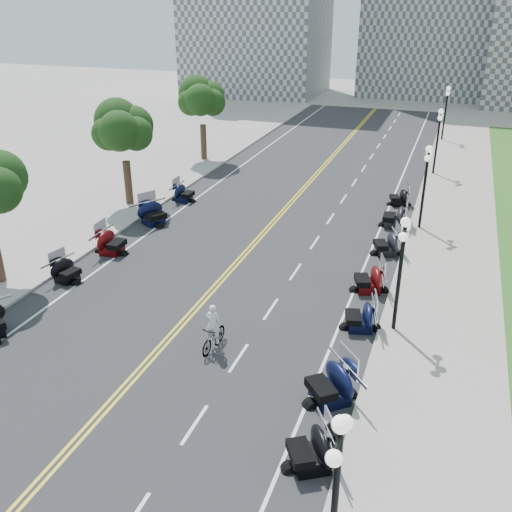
% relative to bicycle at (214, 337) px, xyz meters
% --- Properties ---
extents(ground, '(160.00, 160.00, 0.00)m').
position_rel_bicycle_xyz_m(ground, '(-2.04, -0.27, -0.56)').
color(ground, gray).
extents(road, '(16.00, 90.00, 0.01)m').
position_rel_bicycle_xyz_m(road, '(-2.04, 9.73, -0.55)').
color(road, '#333335').
rests_on(road, ground).
extents(centerline_yellow_a, '(0.12, 90.00, 0.00)m').
position_rel_bicycle_xyz_m(centerline_yellow_a, '(-2.16, 9.73, -0.54)').
color(centerline_yellow_a, yellow).
rests_on(centerline_yellow_a, road).
extents(centerline_yellow_b, '(0.12, 90.00, 0.00)m').
position_rel_bicycle_xyz_m(centerline_yellow_b, '(-1.92, 9.73, -0.54)').
color(centerline_yellow_b, yellow).
rests_on(centerline_yellow_b, road).
extents(edge_line_north, '(0.12, 90.00, 0.00)m').
position_rel_bicycle_xyz_m(edge_line_north, '(4.36, 9.73, -0.54)').
color(edge_line_north, white).
rests_on(edge_line_north, road).
extents(edge_line_south, '(0.12, 90.00, 0.00)m').
position_rel_bicycle_xyz_m(edge_line_south, '(-8.44, 9.73, -0.54)').
color(edge_line_south, white).
rests_on(edge_line_south, road).
extents(lane_dash_5, '(0.12, 2.00, 0.00)m').
position_rel_bicycle_xyz_m(lane_dash_5, '(1.16, -4.27, -0.54)').
color(lane_dash_5, white).
rests_on(lane_dash_5, road).
extents(lane_dash_6, '(0.12, 2.00, 0.00)m').
position_rel_bicycle_xyz_m(lane_dash_6, '(1.16, -0.27, -0.54)').
color(lane_dash_6, white).
rests_on(lane_dash_6, road).
extents(lane_dash_7, '(0.12, 2.00, 0.00)m').
position_rel_bicycle_xyz_m(lane_dash_7, '(1.16, 3.73, -0.54)').
color(lane_dash_7, white).
rests_on(lane_dash_7, road).
extents(lane_dash_8, '(0.12, 2.00, 0.00)m').
position_rel_bicycle_xyz_m(lane_dash_8, '(1.16, 7.73, -0.54)').
color(lane_dash_8, white).
rests_on(lane_dash_8, road).
extents(lane_dash_9, '(0.12, 2.00, 0.00)m').
position_rel_bicycle_xyz_m(lane_dash_9, '(1.16, 11.73, -0.54)').
color(lane_dash_9, white).
rests_on(lane_dash_9, road).
extents(lane_dash_10, '(0.12, 2.00, 0.00)m').
position_rel_bicycle_xyz_m(lane_dash_10, '(1.16, 15.73, -0.54)').
color(lane_dash_10, white).
rests_on(lane_dash_10, road).
extents(lane_dash_11, '(0.12, 2.00, 0.00)m').
position_rel_bicycle_xyz_m(lane_dash_11, '(1.16, 19.73, -0.54)').
color(lane_dash_11, white).
rests_on(lane_dash_11, road).
extents(lane_dash_12, '(0.12, 2.00, 0.00)m').
position_rel_bicycle_xyz_m(lane_dash_12, '(1.16, 23.73, -0.54)').
color(lane_dash_12, white).
rests_on(lane_dash_12, road).
extents(lane_dash_13, '(0.12, 2.00, 0.00)m').
position_rel_bicycle_xyz_m(lane_dash_13, '(1.16, 27.73, -0.54)').
color(lane_dash_13, white).
rests_on(lane_dash_13, road).
extents(lane_dash_14, '(0.12, 2.00, 0.00)m').
position_rel_bicycle_xyz_m(lane_dash_14, '(1.16, 31.73, -0.54)').
color(lane_dash_14, white).
rests_on(lane_dash_14, road).
extents(lane_dash_15, '(0.12, 2.00, 0.00)m').
position_rel_bicycle_xyz_m(lane_dash_15, '(1.16, 35.73, -0.54)').
color(lane_dash_15, white).
rests_on(lane_dash_15, road).
extents(lane_dash_16, '(0.12, 2.00, 0.00)m').
position_rel_bicycle_xyz_m(lane_dash_16, '(1.16, 39.73, -0.54)').
color(lane_dash_16, white).
rests_on(lane_dash_16, road).
extents(lane_dash_17, '(0.12, 2.00, 0.00)m').
position_rel_bicycle_xyz_m(lane_dash_17, '(1.16, 43.73, -0.54)').
color(lane_dash_17, white).
rests_on(lane_dash_17, road).
extents(lane_dash_18, '(0.12, 2.00, 0.00)m').
position_rel_bicycle_xyz_m(lane_dash_18, '(1.16, 47.73, -0.54)').
color(lane_dash_18, white).
rests_on(lane_dash_18, road).
extents(lane_dash_19, '(0.12, 2.00, 0.00)m').
position_rel_bicycle_xyz_m(lane_dash_19, '(1.16, 51.73, -0.54)').
color(lane_dash_19, white).
rests_on(lane_dash_19, road).
extents(sidewalk_north, '(5.00, 90.00, 0.15)m').
position_rel_bicycle_xyz_m(sidewalk_north, '(8.46, 9.73, -0.48)').
color(sidewalk_north, '#9E9991').
rests_on(sidewalk_north, ground).
extents(sidewalk_south, '(5.00, 90.00, 0.15)m').
position_rel_bicycle_xyz_m(sidewalk_south, '(-12.54, 9.73, -0.48)').
color(sidewalk_south, '#9E9991').
rests_on(sidewalk_south, ground).
extents(street_lamp_1, '(0.50, 1.20, 4.90)m').
position_rel_bicycle_xyz_m(street_lamp_1, '(6.56, -8.27, 2.04)').
color(street_lamp_1, black).
rests_on(street_lamp_1, sidewalk_north).
extents(street_lamp_2, '(0.50, 1.20, 4.90)m').
position_rel_bicycle_xyz_m(street_lamp_2, '(6.56, 3.73, 2.04)').
color(street_lamp_2, black).
rests_on(street_lamp_2, sidewalk_north).
extents(street_lamp_3, '(0.50, 1.20, 4.90)m').
position_rel_bicycle_xyz_m(street_lamp_3, '(6.56, 15.73, 2.04)').
color(street_lamp_3, black).
rests_on(street_lamp_3, sidewalk_north).
extents(street_lamp_4, '(0.50, 1.20, 4.90)m').
position_rel_bicycle_xyz_m(street_lamp_4, '(6.56, 27.73, 2.04)').
color(street_lamp_4, black).
rests_on(street_lamp_4, sidewalk_north).
extents(street_lamp_5, '(0.50, 1.20, 4.90)m').
position_rel_bicycle_xyz_m(street_lamp_5, '(6.56, 39.73, 2.04)').
color(street_lamp_5, black).
rests_on(street_lamp_5, sidewalk_north).
extents(tree_3, '(4.80, 4.80, 9.20)m').
position_rel_bicycle_xyz_m(tree_3, '(-12.04, 13.73, 4.19)').
color(tree_3, '#235619').
rests_on(tree_3, sidewalk_south).
extents(tree_4, '(4.80, 4.80, 9.20)m').
position_rel_bicycle_xyz_m(tree_4, '(-12.04, 25.73, 4.19)').
color(tree_4, '#235619').
rests_on(tree_4, sidewalk_south).
extents(motorcycle_n_4, '(2.76, 2.76, 1.41)m').
position_rel_bicycle_xyz_m(motorcycle_n_4, '(5.18, -4.75, 0.15)').
color(motorcycle_n_4, black).
rests_on(motorcycle_n_4, road).
extents(motorcycle_n_5, '(3.15, 3.15, 1.57)m').
position_rel_bicycle_xyz_m(motorcycle_n_5, '(5.05, -1.59, 0.23)').
color(motorcycle_n_5, black).
rests_on(motorcycle_n_5, road).
extents(motorcycle_n_6, '(2.37, 2.37, 1.36)m').
position_rel_bicycle_xyz_m(motorcycle_n_6, '(5.21, 3.42, 0.12)').
color(motorcycle_n_6, black).
rests_on(motorcycle_n_6, road).
extents(motorcycle_n_7, '(2.56, 2.56, 1.42)m').
position_rel_bicycle_xyz_m(motorcycle_n_7, '(4.98, 6.92, 0.15)').
color(motorcycle_n_7, '#590A0C').
rests_on(motorcycle_n_7, road).
extents(motorcycle_n_8, '(2.58, 2.58, 1.39)m').
position_rel_bicycle_xyz_m(motorcycle_n_8, '(5.18, 11.46, 0.14)').
color(motorcycle_n_8, black).
rests_on(motorcycle_n_8, road).
extents(motorcycle_n_9, '(2.23, 2.23, 1.51)m').
position_rel_bicycle_xyz_m(motorcycle_n_9, '(5.10, 15.65, 0.20)').
color(motorcycle_n_9, black).
rests_on(motorcycle_n_9, road).
extents(motorcycle_n_10, '(2.22, 2.22, 1.23)m').
position_rel_bicycle_xyz_m(motorcycle_n_10, '(4.86, 19.75, 0.06)').
color(motorcycle_n_10, black).
rests_on(motorcycle_n_10, road).
extents(motorcycle_s_6, '(2.12, 2.12, 1.26)m').
position_rel_bicycle_xyz_m(motorcycle_s_6, '(-9.14, 2.99, 0.07)').
color(motorcycle_s_6, black).
rests_on(motorcycle_s_6, road).
extents(motorcycle_s_7, '(2.15, 2.15, 1.45)m').
position_rel_bicycle_xyz_m(motorcycle_s_7, '(-8.88, 6.59, 0.17)').
color(motorcycle_s_7, '#590A0C').
rests_on(motorcycle_s_7, road).
extents(motorcycle_s_8, '(3.02, 3.02, 1.54)m').
position_rel_bicycle_xyz_m(motorcycle_s_8, '(-8.89, 11.21, 0.21)').
color(motorcycle_s_8, black).
rests_on(motorcycle_s_8, road).
extents(motorcycle_s_9, '(1.88, 1.88, 1.31)m').
position_rel_bicycle_xyz_m(motorcycle_s_9, '(-9.00, 15.67, 0.10)').
color(motorcycle_s_9, black).
rests_on(motorcycle_s_9, road).
extents(bicycle, '(0.68, 1.89, 1.11)m').
position_rel_bicycle_xyz_m(bicycle, '(0.00, 0.00, 0.00)').
color(bicycle, '#A51414').
rests_on(bicycle, road).
extents(cyclist_rider, '(0.60, 0.40, 1.66)m').
position_rel_bicycle_xyz_m(cyclist_rider, '(0.00, 0.00, 1.39)').
color(cyclist_rider, silver).
rests_on(cyclist_rider, bicycle).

